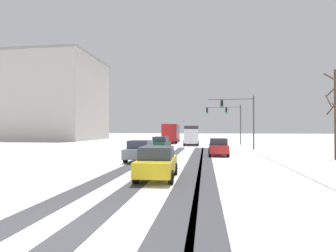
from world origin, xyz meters
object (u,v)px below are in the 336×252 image
at_px(car_red_second, 218,147).
at_px(car_yellow_cab_fourth, 157,163).
at_px(bare_tree_sidewalk_mid, 336,112).
at_px(traffic_signal_near_right, 241,113).
at_px(office_building_far_left_block, 41,99).
at_px(car_grey_third, 141,151).
at_px(box_truck_delivery, 191,135).
at_px(bus_oncoming, 171,132).
at_px(car_dark_green_lead, 161,143).
at_px(traffic_signal_far_right, 228,116).

height_order(car_red_second, car_yellow_cab_fourth, same).
bearing_deg(car_yellow_cab_fourth, bare_tree_sidewalk_mid, 38.74).
bearing_deg(car_red_second, traffic_signal_near_right, 67.33).
xyz_separation_m(bare_tree_sidewalk_mid, office_building_far_left_block, (-49.08, 35.29, 5.75)).
relative_size(car_grey_third, box_truck_delivery, 0.55).
relative_size(car_grey_third, bus_oncoming, 0.37).
bearing_deg(car_dark_green_lead, office_building_far_left_block, 140.10).
xyz_separation_m(car_grey_third, office_building_far_left_block, (-33.51, 38.58, 8.79)).
relative_size(car_yellow_cab_fourth, bare_tree_sidewalk_mid, 0.56).
height_order(traffic_signal_far_right, car_red_second, traffic_signal_far_right).
xyz_separation_m(car_dark_green_lead, car_yellow_cab_fourth, (2.77, -17.85, 0.00)).
relative_size(traffic_signal_near_right, car_grey_third, 1.57).
bearing_deg(bare_tree_sidewalk_mid, car_red_second, 166.72).
height_order(traffic_signal_near_right, car_red_second, traffic_signal_near_right).
bearing_deg(traffic_signal_near_right, car_yellow_cab_fourth, -108.44).
bearing_deg(traffic_signal_far_right, box_truck_delivery, -159.49).
bearing_deg(box_truck_delivery, traffic_signal_near_right, -56.38).
xyz_separation_m(traffic_signal_near_right, car_dark_green_lead, (-9.41, -2.07, -3.57)).
bearing_deg(car_red_second, car_yellow_cab_fourth, -105.90).
height_order(traffic_signal_far_right, car_yellow_cab_fourth, traffic_signal_far_right).
relative_size(car_dark_green_lead, car_yellow_cab_fourth, 1.00).
relative_size(traffic_signal_near_right, traffic_signal_far_right, 1.00).
height_order(traffic_signal_near_right, car_dark_green_lead, traffic_signal_near_right).
relative_size(car_yellow_cab_fourth, box_truck_delivery, 0.55).
distance_m(bus_oncoming, box_truck_delivery, 8.14).
bearing_deg(car_grey_third, office_building_far_left_block, 130.98).
distance_m(car_red_second, car_yellow_cab_fourth, 13.14).
relative_size(car_yellow_cab_fourth, bus_oncoming, 0.37).
distance_m(car_dark_green_lead, car_red_second, 8.23).
bearing_deg(car_dark_green_lead, bus_oncoming, 93.40).
bearing_deg(bare_tree_sidewalk_mid, car_grey_third, -168.08).
height_order(traffic_signal_near_right, bare_tree_sidewalk_mid, bare_tree_sidewalk_mid).
relative_size(car_red_second, box_truck_delivery, 0.55).
relative_size(car_grey_third, car_yellow_cab_fourth, 1.00).
height_order(car_red_second, bus_oncoming, bus_oncoming).
height_order(car_grey_third, bare_tree_sidewalk_mid, bare_tree_sidewalk_mid).
bearing_deg(office_building_far_left_block, bare_tree_sidewalk_mid, -35.71).
height_order(car_dark_green_lead, box_truck_delivery, box_truck_delivery).
xyz_separation_m(traffic_signal_near_right, bare_tree_sidewalk_mid, (6.35, -9.50, -0.53)).
distance_m(traffic_signal_near_right, box_truck_delivery, 12.01).
distance_m(traffic_signal_far_right, bus_oncoming, 11.41).
height_order(car_dark_green_lead, car_red_second, same).
bearing_deg(traffic_signal_far_right, bare_tree_sidewalk_mid, -72.20).
xyz_separation_m(car_red_second, bare_tree_sidewalk_mid, (9.39, -2.22, 3.04)).
xyz_separation_m(car_red_second, bus_oncoming, (-7.49, 24.07, 1.18)).
bearing_deg(traffic_signal_near_right, car_grey_third, -125.81).
relative_size(traffic_signal_far_right, bus_oncoming, 0.59).
distance_m(car_yellow_cab_fourth, box_truck_delivery, 29.67).
relative_size(box_truck_delivery, office_building_far_left_block, 0.28).
height_order(traffic_signal_near_right, bus_oncoming, traffic_signal_near_right).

